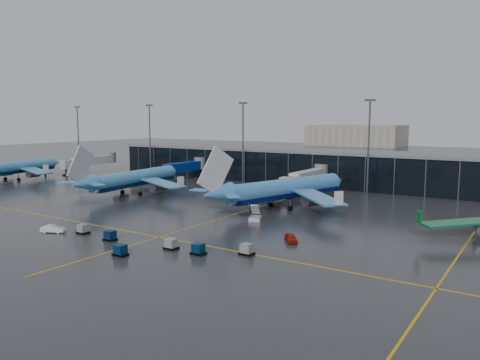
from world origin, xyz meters
The scene contains 12 objects.
ground centered at (0.00, 0.00, 0.00)m, with size 600.00×600.00×0.00m, color #282B2D.
terminal_pier centered at (0.00, 62.00, 5.42)m, with size 142.00×17.00×10.70m.
jet_bridges centered at (-35.00, 42.99, 4.55)m, with size 94.00×27.50×7.20m.
flood_masts centered at (5.00, 50.00, 13.81)m, with size 203.00×0.50×25.50m.
taxi_lines centered at (10.00, 10.61, 0.01)m, with size 220.00×120.00×0.02m.
airliner_klm_west centered at (-83.44, 15.78, 6.64)m, with size 37.96×43.24×13.29m, color #4196D5, non-canonical shape.
airliner_arkefly centered at (-28.38, 16.90, 6.72)m, with size 38.43×43.76×13.45m, color #4094D4, non-canonical shape.
airliner_klm_near centered at (15.56, 21.61, 7.03)m, with size 40.16×45.74×14.06m, color #418CD7, non-canonical shape.
baggage_carts centered at (13.77, -20.54, 0.76)m, with size 33.59×12.26×1.70m.
mobile_airstair centered at (16.94, 5.45, 0.77)m, with size 3.26×3.80×3.45m.
service_van_red centered at (30.50, -5.35, 0.68)m, with size 1.61×4.01×1.37m, color #A0170C.
service_van_white centered at (-8.10, -23.06, 0.70)m, with size 1.49×4.27×1.41m, color white.
Camera 1 is at (65.01, -72.96, 20.11)m, focal length 35.00 mm.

